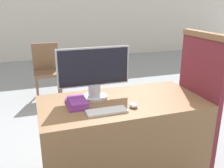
{
  "coord_description": "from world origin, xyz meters",
  "views": [
    {
      "loc": [
        -0.71,
        -1.51,
        1.6
      ],
      "look_at": [
        -0.1,
        0.33,
        0.95
      ],
      "focal_mm": 40.0,
      "sensor_mm": 36.0,
      "label": 1
    }
  ],
  "objects_px": {
    "monitor": "(94,73)",
    "book_stack": "(77,103)",
    "keyboard": "(107,111)",
    "mouse": "(133,105)",
    "far_chair": "(47,68)"
  },
  "relations": [
    {
      "from": "far_chair",
      "to": "book_stack",
      "type": "bearing_deg",
      "value": -40.37
    },
    {
      "from": "mouse",
      "to": "far_chair",
      "type": "xyz_separation_m",
      "value": [
        -0.51,
        2.54,
        -0.28
      ]
    },
    {
      "from": "monitor",
      "to": "book_stack",
      "type": "xyz_separation_m",
      "value": [
        -0.18,
        -0.12,
        -0.2
      ]
    },
    {
      "from": "keyboard",
      "to": "book_stack",
      "type": "xyz_separation_m",
      "value": [
        -0.2,
        0.2,
        0.02
      ]
    },
    {
      "from": "monitor",
      "to": "book_stack",
      "type": "relative_size",
      "value": 2.41
    },
    {
      "from": "book_stack",
      "to": "mouse",
      "type": "bearing_deg",
      "value": -23.17
    },
    {
      "from": "monitor",
      "to": "mouse",
      "type": "relative_size",
      "value": 7.92
    },
    {
      "from": "keyboard",
      "to": "book_stack",
      "type": "relative_size",
      "value": 1.21
    },
    {
      "from": "book_stack",
      "to": "monitor",
      "type": "bearing_deg",
      "value": 33.8
    },
    {
      "from": "keyboard",
      "to": "far_chair",
      "type": "distance_m",
      "value": 2.59
    },
    {
      "from": "keyboard",
      "to": "mouse",
      "type": "bearing_deg",
      "value": 4.76
    },
    {
      "from": "monitor",
      "to": "book_stack",
      "type": "distance_m",
      "value": 0.3
    },
    {
      "from": "mouse",
      "to": "keyboard",
      "type": "bearing_deg",
      "value": -175.24
    },
    {
      "from": "monitor",
      "to": "far_chair",
      "type": "xyz_separation_m",
      "value": [
        -0.27,
        2.23,
        -0.49
      ]
    },
    {
      "from": "monitor",
      "to": "book_stack",
      "type": "height_order",
      "value": "monitor"
    }
  ]
}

